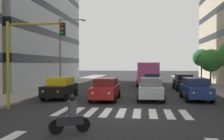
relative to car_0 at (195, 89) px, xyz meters
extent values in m
plane|color=#262628|center=(5.33, 5.85, -0.89)|extent=(180.00, 180.00, 0.00)
cube|color=black|center=(21.32, -13.64, 2.55)|extent=(9.84, 24.05, 0.90)
cube|color=black|center=(21.32, -13.64, 5.98)|extent=(9.84, 24.05, 0.90)
cube|color=black|center=(21.32, -13.64, 9.41)|extent=(9.84, 24.05, 0.90)
cube|color=silver|center=(1.73, 5.85, -0.88)|extent=(0.45, 2.80, 0.01)
cube|color=silver|center=(2.63, 5.85, -0.88)|extent=(0.45, 2.80, 0.01)
cube|color=silver|center=(3.53, 5.85, -0.88)|extent=(0.45, 2.80, 0.01)
cube|color=silver|center=(4.43, 5.85, -0.88)|extent=(0.45, 2.80, 0.01)
cube|color=silver|center=(5.33, 5.85, -0.88)|extent=(0.45, 2.80, 0.01)
cube|color=silver|center=(6.23, 5.85, -0.88)|extent=(0.45, 2.80, 0.01)
cube|color=silver|center=(7.13, 5.85, -0.88)|extent=(0.45, 2.80, 0.01)
cube|color=silver|center=(8.03, 5.85, -0.88)|extent=(0.45, 2.80, 0.01)
cube|color=silver|center=(8.93, 5.85, -0.88)|extent=(0.45, 2.80, 0.01)
cube|color=silver|center=(9.14, 11.35, -0.88)|extent=(0.50, 2.20, 0.01)
cube|color=navy|center=(0.00, 0.05, -0.17)|extent=(1.80, 4.40, 0.80)
cube|color=#1D2547|center=(0.00, -0.15, 0.53)|extent=(1.58, 2.46, 0.60)
cylinder|color=black|center=(-0.90, 1.50, -0.57)|extent=(0.22, 0.64, 0.64)
cylinder|color=black|center=(0.90, 1.50, -0.57)|extent=(0.22, 0.64, 0.64)
cylinder|color=black|center=(-0.90, -1.40, -0.57)|extent=(0.22, 0.64, 0.64)
cylinder|color=black|center=(0.90, -1.40, -0.57)|extent=(0.22, 0.64, 0.64)
sphere|color=white|center=(-0.58, 2.20, -0.09)|extent=(0.18, 0.18, 0.18)
sphere|color=white|center=(0.58, 2.20, -0.09)|extent=(0.18, 0.18, 0.18)
cube|color=#B2B7BC|center=(3.52, 0.47, -0.17)|extent=(1.80, 4.40, 0.80)
cube|color=slate|center=(3.52, 0.27, 0.53)|extent=(1.58, 2.46, 0.60)
cylinder|color=black|center=(2.62, 1.92, -0.57)|extent=(0.22, 0.64, 0.64)
cylinder|color=black|center=(4.42, 1.92, -0.57)|extent=(0.22, 0.64, 0.64)
cylinder|color=black|center=(2.62, -0.98, -0.57)|extent=(0.22, 0.64, 0.64)
cylinder|color=black|center=(4.42, -0.98, -0.57)|extent=(0.22, 0.64, 0.64)
sphere|color=white|center=(2.95, 2.62, -0.09)|extent=(0.18, 0.18, 0.18)
sphere|color=white|center=(4.10, 2.62, -0.09)|extent=(0.18, 0.18, 0.18)
cube|color=maroon|center=(7.01, 1.11, -0.17)|extent=(1.80, 4.40, 0.80)
cube|color=maroon|center=(7.01, 0.91, 0.53)|extent=(1.58, 2.46, 0.60)
cylinder|color=black|center=(6.11, 2.56, -0.57)|extent=(0.22, 0.64, 0.64)
cylinder|color=black|center=(7.91, 2.56, -0.57)|extent=(0.22, 0.64, 0.64)
cylinder|color=black|center=(6.11, -0.34, -0.57)|extent=(0.22, 0.64, 0.64)
cylinder|color=black|center=(7.91, -0.34, -0.57)|extent=(0.22, 0.64, 0.64)
sphere|color=white|center=(6.44, 3.26, -0.09)|extent=(0.18, 0.18, 0.18)
sphere|color=white|center=(7.59, 3.26, -0.09)|extent=(0.18, 0.18, 0.18)
cube|color=black|center=(10.89, 0.54, -0.17)|extent=(1.80, 4.40, 0.80)
cube|color=yellow|center=(10.89, 0.34, 0.53)|extent=(1.58, 2.46, 0.60)
cylinder|color=black|center=(9.99, 1.99, -0.57)|extent=(0.22, 0.64, 0.64)
cylinder|color=black|center=(11.79, 1.99, -0.57)|extent=(0.22, 0.64, 0.64)
cylinder|color=black|center=(9.99, -0.91, -0.57)|extent=(0.22, 0.64, 0.64)
cylinder|color=black|center=(11.79, -0.91, -0.57)|extent=(0.22, 0.64, 0.64)
sphere|color=white|center=(10.31, 2.69, -0.09)|extent=(0.18, 0.18, 0.18)
sphere|color=white|center=(11.47, 2.69, -0.09)|extent=(0.18, 0.18, 0.18)
cube|color=black|center=(-0.25, -7.32, -0.17)|extent=(1.80, 4.40, 0.80)
cube|color=black|center=(-0.25, -7.52, 0.53)|extent=(1.58, 2.46, 0.60)
cylinder|color=black|center=(-1.15, -5.87, -0.57)|extent=(0.22, 0.64, 0.64)
cylinder|color=black|center=(0.65, -5.87, -0.57)|extent=(0.22, 0.64, 0.64)
cylinder|color=black|center=(-1.15, -8.77, -0.57)|extent=(0.22, 0.64, 0.64)
cylinder|color=black|center=(0.65, -8.77, -0.57)|extent=(0.22, 0.64, 0.64)
sphere|color=white|center=(-0.83, -5.17, -0.09)|extent=(0.18, 0.18, 0.18)
sphere|color=white|center=(0.32, -5.17, -0.09)|extent=(0.18, 0.18, 0.18)
cube|color=navy|center=(3.15, -7.85, -0.17)|extent=(1.80, 4.40, 0.80)
cube|color=#1D2547|center=(3.15, -8.05, 0.53)|extent=(1.58, 2.46, 0.60)
cylinder|color=black|center=(2.25, -6.40, -0.57)|extent=(0.22, 0.64, 0.64)
cylinder|color=black|center=(4.05, -6.40, -0.57)|extent=(0.22, 0.64, 0.64)
cylinder|color=black|center=(2.25, -9.30, -0.57)|extent=(0.22, 0.64, 0.64)
cylinder|color=black|center=(4.05, -9.30, -0.57)|extent=(0.22, 0.64, 0.64)
sphere|color=white|center=(2.57, -5.70, -0.09)|extent=(0.18, 0.18, 0.18)
sphere|color=white|center=(3.72, -5.70, -0.09)|extent=(0.18, 0.18, 0.18)
cube|color=#DB5193|center=(3.52, -13.31, 0.86)|extent=(2.50, 10.50, 2.50)
cube|color=black|center=(3.52, -13.31, 1.41)|extent=(2.52, 9.87, 0.80)
cylinder|color=black|center=(2.27, -9.63, -0.39)|extent=(0.28, 1.00, 1.00)
cylinder|color=black|center=(4.77, -9.63, -0.39)|extent=(0.28, 1.00, 1.00)
cylinder|color=black|center=(2.27, -16.46, -0.39)|extent=(0.28, 1.00, 1.00)
cylinder|color=black|center=(4.77, -16.46, -0.39)|extent=(0.28, 1.00, 1.00)
cylinder|color=black|center=(7.52, 10.56, -0.59)|extent=(0.57, 0.38, 0.60)
cylinder|color=black|center=(6.55, 10.03, -0.59)|extent=(0.57, 0.38, 0.60)
cube|color=#232328|center=(7.04, 10.30, -0.37)|extent=(1.08, 0.74, 0.36)
cube|color=#4C4C51|center=(6.95, 10.25, 0.11)|extent=(0.42, 0.45, 0.64)
sphere|color=black|center=(6.95, 10.25, 0.55)|extent=(0.26, 0.26, 0.26)
cylinder|color=#AD991E|center=(12.55, 5.51, 1.86)|extent=(0.18, 0.18, 5.50)
cylinder|color=#AD991E|center=(10.74, 5.51, 4.41)|extent=(3.61, 0.12, 0.12)
cube|color=black|center=(8.93, 5.51, 4.06)|extent=(0.24, 0.28, 0.76)
sphere|color=red|center=(8.93, 5.66, 4.30)|extent=(0.14, 0.14, 0.14)
sphere|color=orange|center=(8.93, 5.66, 4.06)|extent=(0.14, 0.14, 0.14)
sphere|color=green|center=(8.93, 5.66, 3.82)|extent=(0.14, 0.14, 0.14)
cylinder|color=#4C6B56|center=(13.55, -6.97, 3.19)|extent=(0.16, 0.16, 7.84)
cylinder|color=#4C6B56|center=(12.15, -6.97, 6.96)|extent=(2.79, 0.10, 0.10)
ellipsoid|color=#B7BCC1|center=(10.76, -6.97, 6.86)|extent=(0.56, 0.28, 0.20)
cylinder|color=#513823|center=(-4.13, -11.45, 0.41)|extent=(0.20, 0.20, 2.28)
sphere|color=#387F33|center=(-4.13, -11.45, 2.38)|extent=(2.78, 2.78, 2.78)
cylinder|color=#513823|center=(-4.30, -17.07, 0.69)|extent=(0.20, 0.20, 2.85)
sphere|color=#235B2D|center=(-4.30, -17.07, 2.87)|extent=(2.51, 2.51, 2.51)
camera|label=1|loc=(4.04, 19.85, 1.94)|focal=39.05mm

